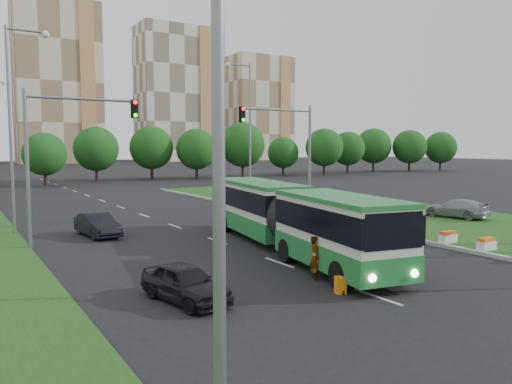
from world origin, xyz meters
TOP-DOWN VIEW (x-y plane):
  - ground at (0.00, 0.00)m, footprint 360.00×360.00m
  - grass_median at (13.00, 8.00)m, footprint 14.00×60.00m
  - median_kerb at (6.05, 8.00)m, footprint 0.30×60.00m
  - lane_markings at (-3.00, 20.00)m, footprint 0.20×100.00m
  - flower_planters at (6.70, -1.40)m, footprint 1.10×13.70m
  - traffic_mast_median at (4.78, 10.00)m, footprint 5.76×0.32m
  - traffic_mast_left at (-10.38, 9.00)m, footprint 5.76×0.32m
  - street_lamps at (-3.00, 10.00)m, footprint 36.00×60.00m
  - tree_line at (10.00, 55.00)m, footprint 120.00×8.00m
  - apartment_tower_ceast at (15.00, 150.00)m, footprint 25.00×15.00m
  - apartment_tower_east at (55.00, 150.00)m, footprint 27.00×15.00m
  - midrise_east at (90.00, 150.00)m, footprint 24.00×14.00m
  - articulated_bus at (-1.27, 1.96)m, footprint 2.62×16.78m
  - car_left_near at (-8.82, -3.00)m, footprint 2.20×3.95m
  - car_left_far at (-8.20, 10.89)m, footprint 1.87×4.21m
  - car_median at (15.09, 4.27)m, footprint 2.52×4.73m
  - pedestrian at (-3.38, -3.02)m, footprint 0.61×0.73m
  - shopping_trolley at (-3.81, -5.00)m, footprint 0.36×0.38m

SIDE VIEW (x-z plane):
  - ground at x=0.00m, z-range 0.00..0.00m
  - lane_markings at x=-3.00m, z-range -0.01..0.01m
  - grass_median at x=13.00m, z-range 0.00..0.15m
  - median_kerb at x=6.05m, z-range 0.00..0.18m
  - shopping_trolley at x=-3.81m, z-range 0.00..0.61m
  - flower_planters at x=6.70m, z-range 0.15..0.75m
  - car_left_near at x=-8.82m, z-range 0.00..1.27m
  - car_left_far at x=-8.20m, z-range 0.00..1.34m
  - car_median at x=15.09m, z-range 0.15..1.45m
  - pedestrian at x=-3.38m, z-range 0.00..1.69m
  - articulated_bus at x=-1.27m, z-range 0.31..3.07m
  - tree_line at x=10.00m, z-range 0.00..9.00m
  - traffic_mast_median at x=4.78m, z-range 1.35..9.35m
  - traffic_mast_left at x=-10.38m, z-range 1.35..9.35m
  - street_lamps at x=-3.00m, z-range 0.00..12.00m
  - midrise_east at x=90.00m, z-range 0.00..40.00m
  - apartment_tower_east at x=55.00m, z-range 0.00..47.00m
  - apartment_tower_ceast at x=15.00m, z-range 0.00..50.00m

